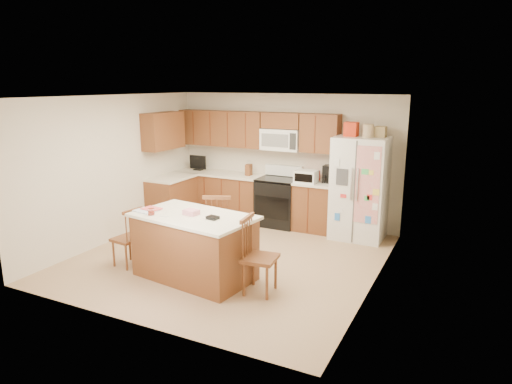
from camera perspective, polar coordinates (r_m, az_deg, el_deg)
The scene contains 9 objects.
ground at distance 7.30m, azimuth -3.35°, elevation -8.19°, with size 4.50×4.50×0.00m, color #9A785B.
room_shell at distance 6.90m, azimuth -3.51°, elevation 3.00°, with size 4.60×4.60×2.52m.
cabinetry at distance 9.00m, azimuth -3.26°, elevation 2.07°, with size 3.36×1.56×2.15m.
stove at distance 8.80m, azimuth 2.83°, elevation -1.13°, with size 0.76×0.65×1.13m.
refrigerator at distance 8.16m, azimuth 12.85°, elevation 0.60°, with size 0.90×0.79×2.04m.
island at distance 6.49m, azimuth -7.70°, elevation -6.71°, with size 1.80×1.20×1.01m.
windsor_chair_left at distance 7.11m, azimuth -15.68°, elevation -5.62°, with size 0.41×0.43×0.90m.
windsor_chair_back at distance 7.12m, azimuth -4.67°, elevation -4.51°, with size 0.58×0.57×1.05m.
windsor_chair_right at distance 5.98m, azimuth 0.26°, elevation -8.16°, with size 0.46×0.48×1.02m.
Camera 1 is at (3.37, -5.89, 2.69)m, focal length 32.00 mm.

